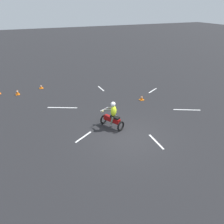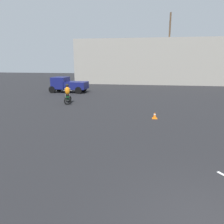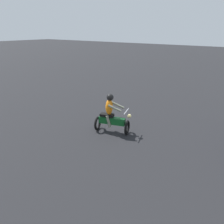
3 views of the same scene
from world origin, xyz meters
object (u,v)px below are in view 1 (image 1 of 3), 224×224
(motorcycle_rider_foreground, at_px, (112,116))
(traffic_cone_near_right, at_px, (17,92))
(traffic_cone_mid_center, at_px, (41,87))
(traffic_cone_far_left, at_px, (142,98))

(motorcycle_rider_foreground, relative_size, traffic_cone_near_right, 3.80)
(traffic_cone_mid_center, relative_size, traffic_cone_far_left, 0.90)
(traffic_cone_near_right, bearing_deg, traffic_cone_far_left, -119.27)
(motorcycle_rider_foreground, distance_m, traffic_cone_mid_center, 9.00)
(motorcycle_rider_foreground, height_order, traffic_cone_far_left, motorcycle_rider_foreground)
(motorcycle_rider_foreground, xyz_separation_m, traffic_cone_near_right, (7.70, 5.00, -0.52))
(traffic_cone_near_right, distance_m, traffic_cone_mid_center, 2.07)
(traffic_cone_near_right, height_order, traffic_cone_far_left, traffic_cone_near_right)
(traffic_cone_mid_center, bearing_deg, motorcycle_rider_foreground, -159.99)
(motorcycle_rider_foreground, xyz_separation_m, traffic_cone_far_left, (2.85, -3.65, -0.56))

